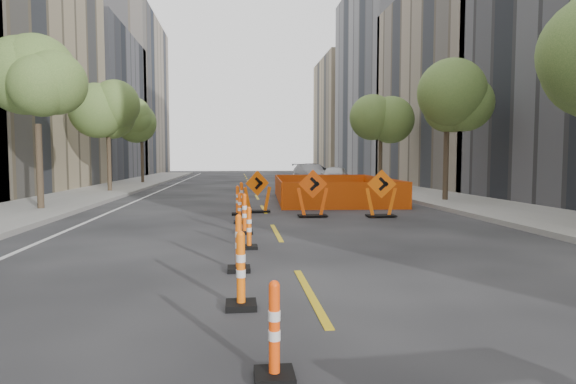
{
  "coord_description": "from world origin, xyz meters",
  "views": [
    {
      "loc": [
        -1.09,
        -8.93,
        2.02
      ],
      "look_at": [
        0.33,
        4.12,
        1.1
      ],
      "focal_mm": 30.0,
      "sensor_mm": 36.0,
      "label": 1
    }
  ],
  "objects": [
    {
      "name": "channelizer_7",
      "position": [
        -0.86,
        10.34,
        0.53
      ],
      "size": [
        0.42,
        0.42,
        1.07
      ],
      "primitive_type": null,
      "color": "#FC550A",
      "rests_on": "ground"
    },
    {
      "name": "bld_left_e",
      "position": [
        -17.0,
        55.6,
        10.0
      ],
      "size": [
        12.0,
        20.0,
        20.0
      ],
      "primitive_type": "cube",
      "color": "gray",
      "rests_on": "ground"
    },
    {
      "name": "tree_l_c",
      "position": [
        -8.4,
        20.0,
        4.53
      ],
      "size": [
        2.8,
        2.8,
        5.95
      ],
      "color": "#382B1E",
      "rests_on": "ground"
    },
    {
      "name": "parked_car_mid",
      "position": [
        4.88,
        29.36,
        0.78
      ],
      "size": [
        2.24,
        4.9,
        1.56
      ],
      "primitive_type": "imported",
      "rotation": [
        0.0,
        0.0,
        0.13
      ],
      "color": "gray",
      "rests_on": "ground"
    },
    {
      "name": "bld_left_d",
      "position": [
        -17.0,
        39.2,
        7.0
      ],
      "size": [
        12.0,
        16.0,
        14.0
      ],
      "primitive_type": "cube",
      "color": "#4C4C51",
      "rests_on": "ground"
    },
    {
      "name": "tree_l_d",
      "position": [
        -8.4,
        30.0,
        4.53
      ],
      "size": [
        2.8,
        2.8,
        5.95
      ],
      "color": "#382B1E",
      "rests_on": "ground"
    },
    {
      "name": "bld_right_e",
      "position": [
        17.0,
        58.6,
        8.0
      ],
      "size": [
        12.0,
        14.0,
        16.0
      ],
      "primitive_type": "cube",
      "color": "tan",
      "rests_on": "ground"
    },
    {
      "name": "channelizer_3",
      "position": [
        -0.8,
        1.75,
        0.47
      ],
      "size": [
        0.37,
        0.37,
        0.94
      ],
      "primitive_type": null,
      "color": "#F85C0A",
      "rests_on": "ground"
    },
    {
      "name": "channelizer_6",
      "position": [
        -1.03,
        8.19,
        0.53
      ],
      "size": [
        0.42,
        0.42,
        1.06
      ],
      "primitive_type": null,
      "color": "#FF570A",
      "rests_on": "ground"
    },
    {
      "name": "chevron_sign_left",
      "position": [
        -0.29,
        8.98,
        0.78
      ],
      "size": [
        1.21,
        0.97,
        1.57
      ],
      "primitive_type": null,
      "rotation": [
        0.0,
        0.0,
        0.38
      ],
      "color": "#E25709",
      "rests_on": "ground"
    },
    {
      "name": "bld_right_c",
      "position": [
        17.0,
        23.8,
        7.0
      ],
      "size": [
        12.0,
        16.0,
        14.0
      ],
      "primitive_type": "cube",
      "color": "gray",
      "rests_on": "ground"
    },
    {
      "name": "channelizer_0",
      "position": [
        -0.75,
        -4.69,
        0.46
      ],
      "size": [
        0.36,
        0.36,
        0.92
      ],
      "primitive_type": null,
      "color": "#FF460A",
      "rests_on": "ground"
    },
    {
      "name": "channelizer_8",
      "position": [
        -0.86,
        12.48,
        0.48
      ],
      "size": [
        0.38,
        0.38,
        0.96
      ],
      "primitive_type": null,
      "color": "#F7640A",
      "rests_on": "ground"
    },
    {
      "name": "ground_plane",
      "position": [
        0.0,
        0.0,
        0.0
      ],
      "size": [
        140.0,
        140.0,
        0.0
      ],
      "primitive_type": "plane",
      "color": "black"
    },
    {
      "name": "tree_r_b",
      "position": [
        8.4,
        12.0,
        4.53
      ],
      "size": [
        2.8,
        2.8,
        5.95
      ],
      "color": "#382B1E",
      "rests_on": "ground"
    },
    {
      "name": "channelizer_4",
      "position": [
        -0.86,
        3.9,
        0.54
      ],
      "size": [
        0.43,
        0.43,
        1.08
      ],
      "primitive_type": null,
      "color": "#E44F09",
      "rests_on": "ground"
    },
    {
      "name": "parked_car_far",
      "position": [
        6.1,
        35.53,
        0.78
      ],
      "size": [
        3.76,
        5.77,
        1.55
      ],
      "primitive_type": "imported",
      "rotation": [
        0.0,
        0.0,
        0.32
      ],
      "color": "black",
      "rests_on": "ground"
    },
    {
      "name": "safety_fence",
      "position": [
        3.49,
        13.85,
        0.55
      ],
      "size": [
        5.6,
        8.99,
        1.09
      ],
      "primitive_type": null,
      "rotation": [
        0.0,
        0.0,
        -0.06
      ],
      "color": "orange",
      "rests_on": "ground"
    },
    {
      "name": "tree_l_b",
      "position": [
        -8.4,
        10.0,
        4.53
      ],
      "size": [
        2.8,
        2.8,
        5.95
      ],
      "color": "#382B1E",
      "rests_on": "ground"
    },
    {
      "name": "bld_right_d",
      "position": [
        17.0,
        40.2,
        10.0
      ],
      "size": [
        12.0,
        18.0,
        20.0
      ],
      "primitive_type": "cube",
      "color": "gray",
      "rests_on": "ground"
    },
    {
      "name": "tree_r_c",
      "position": [
        8.4,
        22.0,
        4.53
      ],
      "size": [
        2.8,
        2.8,
        5.95
      ],
      "color": "#382B1E",
      "rests_on": "ground"
    },
    {
      "name": "parked_car_near",
      "position": [
        5.81,
        24.17,
        0.76
      ],
      "size": [
        3.07,
        4.79,
        1.52
      ],
      "primitive_type": "imported",
      "rotation": [
        0.0,
        0.0,
        -0.31
      ],
      "color": "silver",
      "rests_on": "ground"
    },
    {
      "name": "chevron_sign_center",
      "position": [
        1.54,
        7.36,
        0.82
      ],
      "size": [
        1.18,
        0.82,
        1.64
      ],
      "primitive_type": null,
      "rotation": [
        0.0,
        0.0,
        -0.16
      ],
      "color": "#EC4C09",
      "rests_on": "ground"
    },
    {
      "name": "sidewalk_right",
      "position": [
        9.0,
        12.0,
        0.07
      ],
      "size": [
        4.0,
        90.0,
        0.15
      ],
      "primitive_type": "cube",
      "color": "gray",
      "rests_on": "ground"
    },
    {
      "name": "channelizer_5",
      "position": [
        -0.97,
        6.04,
        0.48
      ],
      "size": [
        0.38,
        0.38,
        0.96
      ],
      "primitive_type": null,
      "color": "#FC520A",
      "rests_on": "ground"
    },
    {
      "name": "channelizer_1",
      "position": [
        -1.03,
        -2.54,
        0.53
      ],
      "size": [
        0.41,
        0.41,
        1.05
      ],
      "primitive_type": null,
      "color": "#FF650A",
      "rests_on": "ground"
    },
    {
      "name": "sidewalk_left",
      "position": [
        -9.0,
        12.0,
        0.07
      ],
      "size": [
        4.0,
        90.0,
        0.15
      ],
      "primitive_type": "cube",
      "color": "gray",
      "rests_on": "ground"
    },
    {
      "name": "channelizer_2",
      "position": [
        -1.04,
        -0.39,
        0.51
      ],
      "size": [
        0.41,
        0.41,
        1.03
      ],
      "primitive_type": null,
      "color": "#F85D0A",
      "rests_on": "ground"
    },
    {
      "name": "chevron_sign_right",
      "position": [
        3.88,
        7.08,
        0.82
      ],
      "size": [
        1.26,
        1.04,
        1.64
      ],
      "primitive_type": null,
      "rotation": [
        0.0,
        0.0,
        -0.41
      ],
      "color": "#EC5D09",
      "rests_on": "ground"
    }
  ]
}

